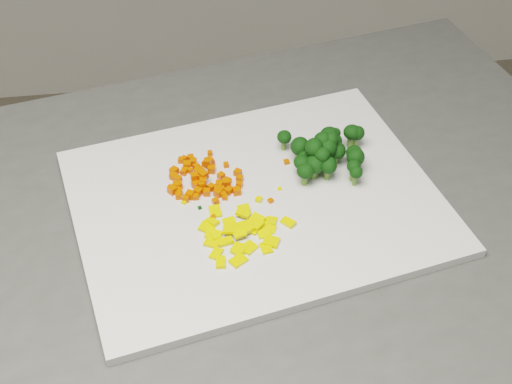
{
  "coord_description": "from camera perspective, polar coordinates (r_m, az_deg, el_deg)",
  "views": [
    {
      "loc": [
        0.0,
        -0.23,
        1.52
      ],
      "look_at": [
        0.09,
        0.4,
        0.92
      ],
      "focal_mm": 50.0,
      "sensor_mm": 36.0,
      "label": 1
    }
  ],
  "objects": [
    {
      "name": "carrot_cube_15",
      "position": [
        0.89,
        -1.66,
        0.15
      ],
      "size": [
        0.01,
        0.01,
        0.01
      ],
      "primitive_type": "cube",
      "rotation": [
        0.0,
        0.0,
        1.68
      ],
      "color": "#E13F02",
      "rests_on": "carrot_pile"
    },
    {
      "name": "carrot_cube_38",
      "position": [
        0.89,
        -2.66,
        -0.19
      ],
      "size": [
        0.01,
        0.01,
        0.01
      ],
      "primitive_type": "cube",
      "rotation": [
        0.0,
        0.0,
        2.39
      ],
      "color": "#E13F02",
      "rests_on": "carrot_pile"
    },
    {
      "name": "broccoli_floret_18",
      "position": [
        0.92,
        5.29,
        3.81
      ],
      "size": [
        0.03,
        0.03,
        0.03
      ],
      "primitive_type": null,
      "color": "black",
      "rests_on": "broccoli_pile"
    },
    {
      "name": "pepper_chunk_7",
      "position": [
        0.84,
        -0.27,
        -2.68
      ],
      "size": [
        0.02,
        0.02,
        0.01
      ],
      "primitive_type": "cube",
      "rotation": [
        -0.02,
        -0.02,
        0.47
      ],
      "color": "yellow",
      "rests_on": "pepper_pile"
    },
    {
      "name": "carrot_cube_21",
      "position": [
        0.93,
        -4.79,
        2.02
      ],
      "size": [
        0.01,
        0.01,
        0.01
      ],
      "primitive_type": "cube",
      "rotation": [
        0.0,
        0.0,
        0.78
      ],
      "color": "#E13F02",
      "rests_on": "carrot_pile"
    },
    {
      "name": "carrot_cube_35",
      "position": [
        0.88,
        -2.51,
        -0.41
      ],
      "size": [
        0.01,
        0.01,
        0.01
      ],
      "primitive_type": "cube",
      "rotation": [
        0.0,
        0.0,
        1.4
      ],
      "color": "#E13F02",
      "rests_on": "carrot_pile"
    },
    {
      "name": "broccoli_floret_22",
      "position": [
        0.91,
        5.74,
        1.83
      ],
      "size": [
        0.03,
        0.03,
        0.03
      ],
      "primitive_type": null,
      "color": "black",
      "rests_on": "broccoli_pile"
    },
    {
      "name": "stray_bit_0",
      "position": [
        0.96,
        4.0,
        3.33
      ],
      "size": [
        0.01,
        0.01,
        0.0
      ],
      "primitive_type": "cube",
      "rotation": [
        0.0,
        0.0,
        2.62
      ],
      "color": "black",
      "rests_on": "cutting_board"
    },
    {
      "name": "pepper_chunk_22",
      "position": [
        0.84,
        -3.41,
        -3.57
      ],
      "size": [
        0.02,
        0.02,
        0.01
      ],
      "primitive_type": "cube",
      "rotation": [
        0.09,
        0.14,
        1.99
      ],
      "color": "yellow",
      "rests_on": "pepper_pile"
    },
    {
      "name": "pepper_chunk_28",
      "position": [
        0.84,
        -2.17,
        -2.93
      ],
      "size": [
        0.02,
        0.02,
        0.01
      ],
      "primitive_type": "cube",
      "rotation": [
        -0.13,
        0.08,
        1.38
      ],
      "color": "yellow",
      "rests_on": "pepper_pile"
    },
    {
      "name": "broccoli_floret_10",
      "position": [
        0.9,
        5.25,
        2.62
      ],
      "size": [
        0.03,
        0.03,
        0.03
      ],
      "primitive_type": null,
      "color": "black",
      "rests_on": "broccoli_pile"
    },
    {
      "name": "carrot_cube_29",
      "position": [
        0.94,
        -5.23,
        2.74
      ],
      "size": [
        0.01,
        0.01,
        0.01
      ],
      "primitive_type": "cube",
      "rotation": [
        0.0,
        0.0,
        0.12
      ],
      "color": "#E13F02",
      "rests_on": "carrot_pile"
    },
    {
      "name": "stray_bit_4",
      "position": [
        0.88,
        -5.78,
        -0.81
      ],
      "size": [
        0.01,
        0.01,
        0.0
      ],
      "primitive_type": "cube",
      "rotation": [
        0.0,
        0.0,
        2.58
      ],
      "color": "yellow",
      "rests_on": "cutting_board"
    },
    {
      "name": "pepper_chunk_31",
      "position": [
        0.84,
        -3.42,
        -3.42
      ],
      "size": [
        0.02,
        0.02,
        0.01
      ],
      "primitive_type": "cube",
      "rotation": [
        -0.13,
        -0.01,
        2.71
      ],
      "color": "yellow",
      "rests_on": "pepper_pile"
    },
    {
      "name": "pepper_chunk_16",
      "position": [
        0.85,
        -2.13,
        -2.51
      ],
      "size": [
        0.02,
        0.02,
        0.01
      ],
      "primitive_type": "cube",
      "rotation": [
        0.06,
        -0.11,
        0.13
      ],
      "color": "yellow",
      "rests_on": "pepper_pile"
    },
    {
      "name": "carrot_cube_48",
      "position": [
        0.89,
        -3.96,
        -0.02
      ],
      "size": [
        0.01,
        0.01,
        0.01
      ],
      "primitive_type": "cube",
      "rotation": [
        0.0,
        0.0,
        2.97
      ],
      "color": "#E13F02",
      "rests_on": "carrot_pile"
    },
    {
      "name": "carrot_cube_12",
      "position": [
        0.92,
        -1.47,
        1.56
      ],
      "size": [
        0.01,
        0.01,
        0.01
      ],
      "primitive_type": "cube",
      "rotation": [
        0.0,
        0.0,
        2.46
      ],
      "color": "#E13F02",
      "rests_on": "carrot_pile"
    },
    {
      "name": "pepper_chunk_29",
      "position": [
        0.84,
        -3.44,
        -3.43
      ],
      "size": [
        0.02,
        0.02,
        0.01
      ],
      "primitive_type": "cube",
      "rotation": [
        -0.03,
        0.12,
        0.49
      ],
      "color": "yellow",
      "rests_on": "pepper_pile"
    },
    {
      "name": "carrot_cube_62",
      "position": [
        0.93,
        -5.69,
        1.82
      ],
      "size": [
        0.01,
        0.01,
        0.01
      ],
      "primitive_type": "cube",
      "rotation": [
        0.0,
        0.0,
        0.6
      ],
      "color": "#E13F02",
      "rests_on": "carrot_pile"
    },
    {
      "name": "pepper_chunk_13",
      "position": [
        0.87,
        -0.99,
        -1.38
      ],
      "size": [
        0.02,
        0.02,
        0.01
      ],
      "primitive_type": "cube",
      "rotation": [
        -0.15,
        0.13,
        1.63
      ],
      "color": "yellow",
      "rests_on": "pepper_pile"
    },
    {
      "name": "pepper_chunk_24",
      "position": [
        0.86,
        1.2,
        -2.33
      ],
      "size": [
        0.02,
        0.02,
        0.01
      ],
      "primitive_type": "cube",
      "rotation": [
        0.12,
        0.06,
        2.78
      ],
      "color": "yellow",
      "rests_on": "pepper_pile"
    },
    {
      "name": "pepper_chunk_8",
      "position": [
        0.87,
        -3.29,
        -1.57
      ],
      "size": [
        0.02,
        0.02,
        0.01
      ],
      "primitive_type": "cube",
      "rotation": [
        0.03,
        -0.12,
        1.68
      ],
      "color": "yellow",
      "rests_on": "pepper_pile"
    },
    {
      "name": "carrot_cube_6",
      "position": [
        0.94,
        -6.02,
        2.55
      ],
      "size": [
        0.01,
        0.01,
        0.01
      ],
      "primitive_type": "cube",
      "rotation": [
        0.0,
        0.0,
        2.94
      ],
      "color": "#E13F02",
      "rests_on": "carrot_pile"
    },
    {
      "name": "carrot_cube_9",
      "position": [
        0.9,
        -3.59,
        0.39
      ],
      "size": [
        0.01,
        0.01,
        0.01
      ],
      "primitive_type": "cube",
      "rotation": [
        0.0,
        0.0,
        2.35
      ],
      "color": "#E13F02",
      "rests_on": "carrot_pile"
    },
    {
      "name": "carrot_cube_20",
      "position": [
        0.92,
        -3.87,
        2.39
      ],
      "size": [
        0.01,
        0.01,
        0.01
      ],
      "primitive_type": "cube",
      "rotation": [
        0.0,
        0.0,
        1.23
      ],
      "color": "#E13F02",
      "rests_on": "carrot_pile"
    },
    {
      "name": "carrot_cube_55",
      "position": [
        0.91,
        -4.46,
        1.69
      ],
      "size": [
        0.01,
        0.01,
        0.01
      ],
      "primitive_type": "cube",
      "rotation": [
        0.0,
        0.0,
        0.55
      ],
      "color": "#E13F02",
      "rests_on": "carrot_pile"
    },
    {
      "name": "broccoli_floret_5",
      "position": [
        0.91,
        7.75,
        1.65
      ],
      "size": [
        0.02,
        0.02,
        0.03
      ],
      "primitive_type": null,
      "color": "black",
      "rests_on": "broccoli_pile"
    },
    {
      "name": "pepper_chunk_11",
      "position": [
        0.83,
        0.8,
        -4.5
      ],
      "size": [
        0.02,
        0.02,
        0.0
      ],
      "primitive_type": "cube",
      "rotation": [
        -0.06,
        -0.01,
        1.73
      ],
      "color": "yellow",
      "rests_on": "pepper_pile"
    },
    {
      "name": "carrot_cube_53",
      "position": [
        0.9,
        -2.3,
        0.88
      ],
      "size": [
        0.01,
        0.01,
        0.01
      ],
      "primitive_type": "cube",
      "rotation": [
        0.0,
        0.0,
        0.89
      ],
      "color": "#E13F02",
      "rests_on": "carrot_pile"
    },
    {
      "name": "carrot_cube_63",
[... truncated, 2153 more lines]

